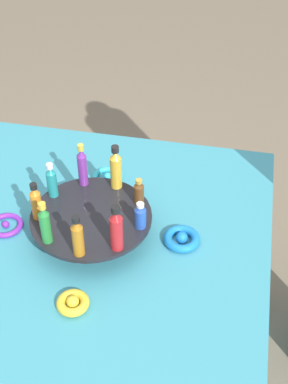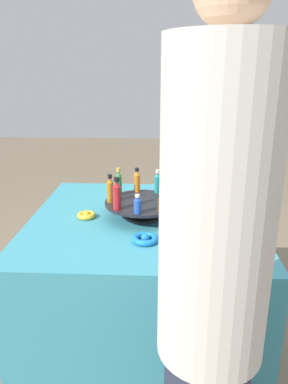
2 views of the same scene
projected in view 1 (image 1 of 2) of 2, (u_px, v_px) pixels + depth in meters
name	position (u px, v px, depth m)	size (l,w,h in m)	color
ground_plane	(104.00, 366.00, 2.06)	(12.00, 12.00, 0.00)	#756651
party_table	(99.00, 309.00, 1.83)	(1.05, 1.05, 0.72)	teal
display_stand	(91.00, 221.00, 1.56)	(0.36, 0.36, 0.08)	black
bottle_green	(45.00, 224.00, 1.43)	(0.03, 0.03, 0.14)	#288438
bottle_amber	(78.00, 237.00, 1.40)	(0.03, 0.03, 0.13)	#AD6B19
bottle_red	(116.00, 229.00, 1.41)	(0.04, 0.04, 0.15)	#B21E23
bottle_blue	(140.00, 216.00, 1.49)	(0.03, 0.03, 0.09)	#234CAD
bottle_brown	(139.00, 192.00, 1.57)	(0.03, 0.03, 0.09)	brown
bottle_gold	(116.00, 168.00, 1.61)	(0.04, 0.04, 0.15)	gold
bottle_purple	(82.00, 166.00, 1.62)	(0.03, 0.03, 0.15)	#702D93
bottle_teal	(52.00, 181.00, 1.59)	(0.03, 0.03, 0.12)	teal
bottle_orange	(36.00, 202.00, 1.51)	(0.03, 0.03, 0.12)	orange
ribbon_bow_teal	(107.00, 177.00, 1.80)	(0.10, 0.10, 0.02)	#2DB7CC
ribbon_bow_purple	(6.00, 225.00, 1.62)	(0.10, 0.10, 0.02)	purple
ribbon_bow_gold	(73.00, 303.00, 1.39)	(0.09, 0.09, 0.03)	gold
ribbon_bow_blue	(182.00, 239.00, 1.57)	(0.11, 0.11, 0.04)	blue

